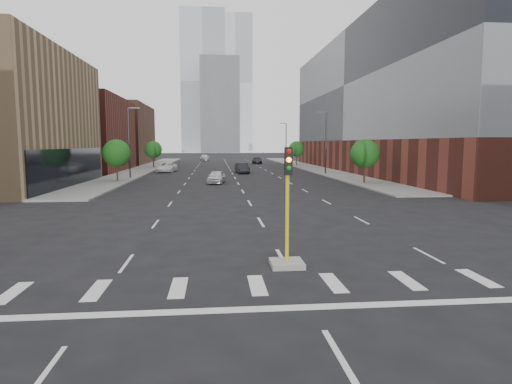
{
  "coord_description": "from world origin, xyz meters",
  "views": [
    {
      "loc": [
        -2.61,
        -6.23,
        4.53
      ],
      "look_at": [
        -0.91,
        11.49,
        2.5
      ],
      "focal_mm": 30.0,
      "sensor_mm": 36.0,
      "label": 1
    }
  ],
  "objects": [
    {
      "name": "sidewalk_left_far",
      "position": [
        -15.0,
        74.0,
        0.07
      ],
      "size": [
        5.0,
        92.0,
        0.15
      ],
      "primitive_type": "cube",
      "color": "gray",
      "rests_on": "ground"
    },
    {
      "name": "sidewalk_right_far",
      "position": [
        15.0,
        74.0,
        0.07
      ],
      "size": [
        5.0,
        92.0,
        0.15
      ],
      "primitive_type": "cube",
      "color": "gray",
      "rests_on": "ground"
    },
    {
      "name": "building_left_far_a",
      "position": [
        -27.5,
        66.0,
        6.0
      ],
      "size": [
        20.0,
        22.0,
        12.0
      ],
      "primitive_type": "cube",
      "color": "brown",
      "rests_on": "ground"
    },
    {
      "name": "building_left_far_b",
      "position": [
        -27.5,
        92.0,
        6.5
      ],
      "size": [
        20.0,
        24.0,
        13.0
      ],
      "primitive_type": "cube",
      "color": "brown",
      "rests_on": "ground"
    },
    {
      "name": "building_right_main",
      "position": [
        29.5,
        60.0,
        11.0
      ],
      "size": [
        24.0,
        70.0,
        22.0
      ],
      "color": "brown",
      "rests_on": "ground"
    },
    {
      "name": "tower_left",
      "position": [
        -8.0,
        220.0,
        35.0
      ],
      "size": [
        22.0,
        22.0,
        70.0
      ],
      "primitive_type": "cube",
      "color": "#B2B7BC",
      "rests_on": "ground"
    },
    {
      "name": "tower_right",
      "position": [
        10.0,
        260.0,
        40.0
      ],
      "size": [
        20.0,
        20.0,
        80.0
      ],
      "primitive_type": "cube",
      "color": "#B2B7BC",
      "rests_on": "ground"
    },
    {
      "name": "tower_mid",
      "position": [
        0.0,
        200.0,
        22.0
      ],
      "size": [
        18.0,
        18.0,
        44.0
      ],
      "primitive_type": "cube",
      "color": "slate",
      "rests_on": "ground"
    },
    {
      "name": "median_traffic_signal",
      "position": [
        0.0,
        8.97,
        0.97
      ],
      "size": [
        1.2,
        1.2,
        4.4
      ],
      "color": "#999993",
      "rests_on": "ground"
    },
    {
      "name": "streetlight_right_a",
      "position": [
        13.41,
        55.0,
        5.01
      ],
      "size": [
        1.6,
        0.22,
        9.07
      ],
      "color": "#2D2D30",
      "rests_on": "ground"
    },
    {
      "name": "streetlight_right_b",
      "position": [
        13.41,
        90.0,
        5.01
      ],
      "size": [
        1.6,
        0.22,
        9.07
      ],
      "color": "#2D2D30",
      "rests_on": "ground"
    },
    {
      "name": "streetlight_left",
      "position": [
        -13.41,
        50.0,
        5.01
      ],
      "size": [
        1.6,
        0.22,
        9.07
      ],
      "color": "#2D2D30",
      "rests_on": "ground"
    },
    {
      "name": "tree_left_near",
      "position": [
        -14.0,
        45.0,
        3.39
      ],
      "size": [
        3.2,
        3.2,
        4.85
      ],
      "color": "#382619",
      "rests_on": "ground"
    },
    {
      "name": "tree_left_far",
      "position": [
        -14.0,
        75.0,
        3.39
      ],
      "size": [
        3.2,
        3.2,
        4.85
      ],
      "color": "#382619",
      "rests_on": "ground"
    },
    {
      "name": "tree_right_near",
      "position": [
        14.0,
        40.0,
        3.39
      ],
      "size": [
        3.2,
        3.2,
        4.85
      ],
      "color": "#382619",
      "rests_on": "ground"
    },
    {
      "name": "tree_right_far",
      "position": [
        14.0,
        80.0,
        3.39
      ],
      "size": [
        3.2,
        3.2,
        4.85
      ],
      "color": "#382619",
      "rests_on": "ground"
    },
    {
      "name": "car_near_left",
      "position": [
        -2.45,
        42.52,
        0.73
      ],
      "size": [
        2.41,
        4.53,
        1.47
      ],
      "primitive_type": "imported",
      "rotation": [
        0.0,
        0.0,
        -0.16
      ],
      "color": "silver",
      "rests_on": "ground"
    },
    {
      "name": "car_mid_right",
      "position": [
        1.5,
        58.54,
        0.79
      ],
      "size": [
        2.12,
        4.95,
        1.59
      ],
      "primitive_type": "imported",
      "rotation": [
        0.0,
        0.0,
        0.09
      ],
      "color": "black",
      "rests_on": "ground"
    },
    {
      "name": "car_far_left",
      "position": [
        -10.24,
        62.62,
        0.78
      ],
      "size": [
        3.13,
        5.82,
        1.55
      ],
      "primitive_type": "imported",
      "rotation": [
        0.0,
        0.0,
        -0.1
      ],
      "color": "white",
      "rests_on": "ground"
    },
    {
      "name": "car_deep_right",
      "position": [
        6.77,
        88.99,
        0.76
      ],
      "size": [
        2.47,
        5.38,
        1.53
      ],
      "primitive_type": "imported",
      "rotation": [
        0.0,
        0.0,
        -0.06
      ],
      "color": "black",
      "rests_on": "ground"
    },
    {
      "name": "car_distant",
      "position": [
        -5.3,
        106.9,
        0.86
      ],
      "size": [
        2.4,
        5.16,
        1.71
      ],
      "primitive_type": "imported",
      "rotation": [
        0.0,
        0.0,
        -0.08
      ],
      "color": "silver",
      "rests_on": "ground"
    }
  ]
}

